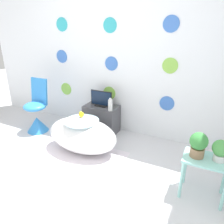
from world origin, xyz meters
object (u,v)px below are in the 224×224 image
object	(u,v)px
bathtub	(82,135)
chair	(37,115)
potted_plant_right	(221,150)
vase	(110,105)
tv	(101,99)
potted_plant_left	(198,144)

from	to	relation	value
bathtub	chair	distance (m)	1.02
potted_plant_right	bathtub	bearing A→B (deg)	173.68
vase	potted_plant_right	world-z (taller)	potted_plant_right
chair	vase	xyz separation A→B (m)	(1.19, 0.32, 0.27)
bathtub	tv	size ratio (longest dim) A/B	2.79
potted_plant_right	vase	bearing A→B (deg)	155.36
vase	potted_plant_left	distance (m)	1.49
vase	potted_plant_right	bearing A→B (deg)	-24.64
tv	vase	world-z (taller)	tv
bathtub	chair	bearing A→B (deg)	169.68
bathtub	potted_plant_left	xyz separation A→B (m)	(1.49, -0.20, 0.36)
potted_plant_left	potted_plant_right	distance (m)	0.20
vase	bathtub	bearing A→B (deg)	-109.80
vase	potted_plant_left	size ratio (longest dim) A/B	0.76
bathtub	potted_plant_left	distance (m)	1.55
tv	potted_plant_right	bearing A→B (deg)	-25.09
tv	chair	bearing A→B (deg)	-155.68
tv	potted_plant_left	xyz separation A→B (m)	(1.53, -0.82, 0.03)
bathtub	potted_plant_left	bearing A→B (deg)	-7.76
tv	potted_plant_left	bearing A→B (deg)	-28.36
chair	potted_plant_right	xyz separation A→B (m)	(2.70, -0.37, 0.30)
tv	potted_plant_left	size ratio (longest dim) A/B	1.41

